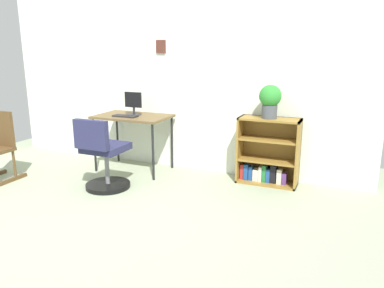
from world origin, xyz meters
TOP-DOWN VIEW (x-y plane):
  - ground_plane at (0.00, 0.00)m, footprint 6.24×6.24m
  - wall_back at (-0.00, 2.15)m, footprint 5.20×0.12m
  - desk at (-0.39, 1.74)m, footprint 0.96×0.61m
  - monitor at (-0.40, 1.79)m, footprint 0.24×0.20m
  - keyboard at (-0.42, 1.62)m, footprint 0.32×0.13m
  - office_chair at (-0.32, 0.97)m, footprint 0.52×0.55m
  - bookshelf_low at (1.37, 1.95)m, footprint 0.72×0.30m
  - potted_plant_on_shelf at (1.37, 1.90)m, footprint 0.26×0.26m

SIDE VIEW (x-z plane):
  - ground_plane at x=0.00m, z-range 0.00..0.00m
  - bookshelf_low at x=1.37m, z-range -0.05..0.76m
  - office_chair at x=-0.32m, z-range -0.05..0.80m
  - desk at x=-0.39m, z-range 0.31..1.06m
  - keyboard at x=-0.42m, z-range 0.75..0.76m
  - monitor at x=-0.40m, z-range 0.74..1.04m
  - potted_plant_on_shelf at x=1.37m, z-range 0.83..1.22m
  - wall_back at x=0.00m, z-range 0.00..2.32m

